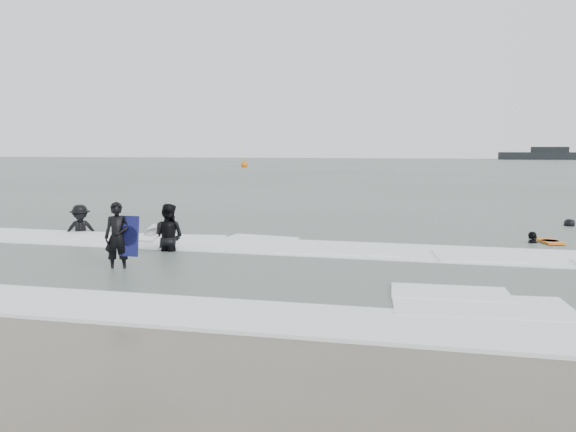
% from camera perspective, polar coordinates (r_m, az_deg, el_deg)
% --- Properties ---
extents(ground, '(320.00, 320.00, 0.00)m').
position_cam_1_polar(ground, '(10.58, -6.54, -9.09)').
color(ground, brown).
rests_on(ground, ground).
extents(sea, '(320.00, 320.00, 0.00)m').
position_cam_1_polar(sea, '(89.65, 11.53, 4.90)').
color(sea, '#47544C').
rests_on(sea, ground).
extents(surfer_centre, '(0.70, 0.56, 1.68)m').
position_cam_1_polar(surfer_centre, '(14.00, -16.81, -5.39)').
color(surfer_centre, black).
rests_on(surfer_centre, ground).
extents(surfer_wading, '(0.94, 0.74, 1.93)m').
position_cam_1_polar(surfer_wading, '(16.20, -12.04, -3.60)').
color(surfer_wading, black).
rests_on(surfer_wading, ground).
extents(surfer_breaker, '(1.37, 1.26, 1.85)m').
position_cam_1_polar(surfer_breaker, '(20.48, -20.30, -1.71)').
color(surfer_breaker, black).
rests_on(surfer_breaker, ground).
extents(surfer_right_near, '(0.94, 0.88, 1.55)m').
position_cam_1_polar(surfer_right_near, '(18.62, 23.60, -2.68)').
color(surfer_right_near, black).
rests_on(surfer_right_near, ground).
extents(surfer_right_far, '(0.85, 0.73, 1.47)m').
position_cam_1_polar(surfer_right_far, '(23.21, 26.67, -1.05)').
color(surfer_right_far, black).
rests_on(surfer_right_far, ground).
extents(surf_foam, '(30.03, 9.06, 0.09)m').
position_cam_1_polar(surf_foam, '(14.00, -1.27, -4.93)').
color(surf_foam, white).
rests_on(surf_foam, ground).
extents(bodyboards, '(11.75, 6.98, 1.25)m').
position_cam_1_polar(bodyboards, '(15.34, 0.69, -2.15)').
color(bodyboards, '#0E1043').
rests_on(bodyboards, ground).
extents(buoy, '(1.00, 1.00, 1.65)m').
position_cam_1_polar(buoy, '(87.39, -4.46, 5.21)').
color(buoy, '#CF6109').
rests_on(buoy, ground).
extents(vessel_horizon, '(24.68, 4.41, 3.35)m').
position_cam_1_polar(vessel_horizon, '(161.43, 25.02, 5.63)').
color(vessel_horizon, black).
rests_on(vessel_horizon, ground).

